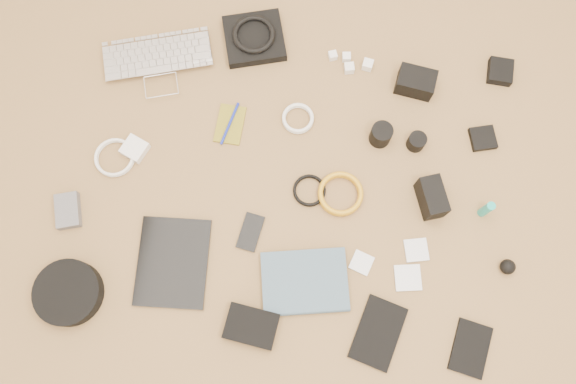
% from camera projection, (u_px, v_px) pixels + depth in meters
% --- Properties ---
extents(laptop, '(0.42, 0.35, 0.03)m').
position_uv_depth(laptop, '(160.00, 69.00, 1.85)').
color(laptop, silver).
rests_on(laptop, ground).
extents(headphone_pouch, '(0.24, 0.23, 0.03)m').
position_uv_depth(headphone_pouch, '(254.00, 39.00, 1.88)').
color(headphone_pouch, black).
rests_on(headphone_pouch, ground).
extents(headphones, '(0.16, 0.16, 0.02)m').
position_uv_depth(headphones, '(254.00, 34.00, 1.85)').
color(headphones, black).
rests_on(headphones, headphone_pouch).
extents(charger_a, '(0.03, 0.03, 0.03)m').
position_uv_depth(charger_a, '(346.00, 57.00, 1.86)').
color(charger_a, white).
rests_on(charger_a, ground).
extents(charger_b, '(0.03, 0.03, 0.02)m').
position_uv_depth(charger_b, '(333.00, 56.00, 1.86)').
color(charger_b, white).
rests_on(charger_b, ground).
extents(charger_c, '(0.04, 0.04, 0.03)m').
position_uv_depth(charger_c, '(368.00, 65.00, 1.85)').
color(charger_c, white).
rests_on(charger_c, ground).
extents(charger_d, '(0.04, 0.04, 0.03)m').
position_uv_depth(charger_d, '(349.00, 68.00, 1.85)').
color(charger_d, white).
rests_on(charger_d, ground).
extents(dslr_camera, '(0.13, 0.10, 0.07)m').
position_uv_depth(dslr_camera, '(416.00, 82.00, 1.81)').
color(dslr_camera, black).
rests_on(dslr_camera, ground).
extents(lens_pouch, '(0.08, 0.09, 0.03)m').
position_uv_depth(lens_pouch, '(500.00, 71.00, 1.85)').
color(lens_pouch, black).
rests_on(lens_pouch, ground).
extents(notebook_olive, '(0.09, 0.13, 0.01)m').
position_uv_depth(notebook_olive, '(230.00, 124.00, 1.81)').
color(notebook_olive, olive).
rests_on(notebook_olive, ground).
extents(pen_blue, '(0.04, 0.15, 0.01)m').
position_uv_depth(pen_blue, '(230.00, 123.00, 1.80)').
color(pen_blue, '#1321A0').
rests_on(pen_blue, notebook_olive).
extents(cable_white_a, '(0.11, 0.11, 0.01)m').
position_uv_depth(cable_white_a, '(298.00, 119.00, 1.81)').
color(cable_white_a, white).
rests_on(cable_white_a, ground).
extents(lens_a, '(0.08, 0.08, 0.07)m').
position_uv_depth(lens_a, '(381.00, 135.00, 1.77)').
color(lens_a, black).
rests_on(lens_a, ground).
extents(lens_b, '(0.07, 0.07, 0.05)m').
position_uv_depth(lens_b, '(416.00, 142.00, 1.77)').
color(lens_b, black).
rests_on(lens_b, ground).
extents(card_reader, '(0.10, 0.10, 0.02)m').
position_uv_depth(card_reader, '(483.00, 138.00, 1.79)').
color(card_reader, black).
rests_on(card_reader, ground).
extents(power_brick, '(0.09, 0.09, 0.03)m').
position_uv_depth(power_brick, '(135.00, 149.00, 1.78)').
color(power_brick, white).
rests_on(power_brick, ground).
extents(cable_white_b, '(0.16, 0.16, 0.01)m').
position_uv_depth(cable_white_b, '(115.00, 158.00, 1.78)').
color(cable_white_b, white).
rests_on(cable_white_b, ground).
extents(cable_black, '(0.13, 0.13, 0.01)m').
position_uv_depth(cable_black, '(309.00, 191.00, 1.75)').
color(cable_black, black).
rests_on(cable_black, ground).
extents(cable_yellow, '(0.15, 0.15, 0.02)m').
position_uv_depth(cable_yellow, '(340.00, 194.00, 1.74)').
color(cable_yellow, '#C68D17').
rests_on(cable_yellow, ground).
extents(flash, '(0.10, 0.13, 0.09)m').
position_uv_depth(flash, '(432.00, 198.00, 1.70)').
color(flash, black).
rests_on(flash, ground).
extents(lens_cleaner, '(0.03, 0.03, 0.09)m').
position_uv_depth(lens_cleaner, '(486.00, 209.00, 1.69)').
color(lens_cleaner, '#19A59B').
rests_on(lens_cleaner, ground).
extents(battery_charger, '(0.10, 0.13, 0.03)m').
position_uv_depth(battery_charger, '(68.00, 211.00, 1.72)').
color(battery_charger, '#57565B').
rests_on(battery_charger, ground).
extents(tablet, '(0.24, 0.29, 0.01)m').
position_uv_depth(tablet, '(173.00, 262.00, 1.69)').
color(tablet, black).
rests_on(tablet, ground).
extents(phone, '(0.07, 0.12, 0.01)m').
position_uv_depth(phone, '(251.00, 232.00, 1.71)').
color(phone, black).
rests_on(phone, ground).
extents(filter_case_left, '(0.08, 0.08, 0.01)m').
position_uv_depth(filter_case_left, '(361.00, 263.00, 1.69)').
color(filter_case_left, silver).
rests_on(filter_case_left, ground).
extents(filter_case_mid, '(0.09, 0.09, 0.01)m').
position_uv_depth(filter_case_mid, '(408.00, 278.00, 1.68)').
color(filter_case_mid, silver).
rests_on(filter_case_mid, ground).
extents(filter_case_right, '(0.08, 0.08, 0.01)m').
position_uv_depth(filter_case_right, '(416.00, 250.00, 1.70)').
color(filter_case_right, silver).
rests_on(filter_case_right, ground).
extents(air_blower, '(0.05, 0.05, 0.05)m').
position_uv_depth(air_blower, '(508.00, 267.00, 1.67)').
color(air_blower, black).
rests_on(air_blower, ground).
extents(headphone_case, '(0.20, 0.20, 0.05)m').
position_uv_depth(headphone_case, '(68.00, 293.00, 1.64)').
color(headphone_case, black).
rests_on(headphone_case, ground).
extents(drive_case, '(0.16, 0.12, 0.04)m').
position_uv_depth(drive_case, '(251.00, 326.00, 1.63)').
color(drive_case, black).
rests_on(drive_case, ground).
extents(paperback, '(0.29, 0.24, 0.03)m').
position_uv_depth(paperback, '(307.00, 314.00, 1.64)').
color(paperback, '#405A6D').
rests_on(paperback, ground).
extents(notebook_black_a, '(0.16, 0.21, 0.01)m').
position_uv_depth(notebook_black_a, '(378.00, 333.00, 1.63)').
color(notebook_black_a, black).
rests_on(notebook_black_a, ground).
extents(notebook_black_b, '(0.12, 0.17, 0.01)m').
position_uv_depth(notebook_black_b, '(470.00, 348.00, 1.62)').
color(notebook_black_b, black).
rests_on(notebook_black_b, ground).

